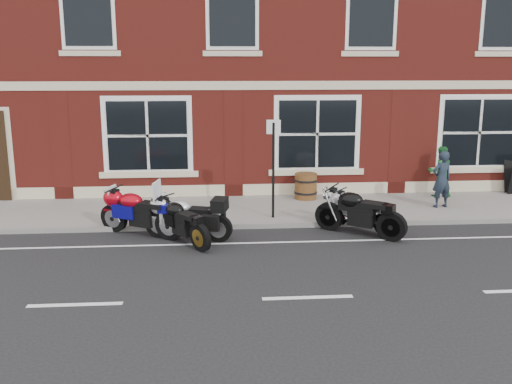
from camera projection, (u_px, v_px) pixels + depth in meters
ground at (286, 245)px, 12.90m from camera, size 80.00×80.00×0.00m
sidewalk at (272, 210)px, 15.81m from camera, size 30.00×3.00×0.12m
kerb at (279, 225)px, 14.27m from camera, size 30.00×0.16×0.12m
pub_building at (253, 11)px, 21.81m from camera, size 24.00×12.00×12.00m
moto_touring_silver at (186, 216)px, 13.21m from camera, size 2.05×0.81×1.39m
moto_sport_red at (140, 211)px, 13.52m from camera, size 2.07×1.25×1.03m
moto_sport_black at (182, 220)px, 12.93m from camera, size 1.33×1.76×0.94m
moto_sport_silver at (361, 210)px, 13.94m from camera, size 1.40×1.54×0.88m
moto_naked_black at (359, 211)px, 13.54m from camera, size 1.90×1.56×1.04m
pedestrian_left at (442, 179)px, 15.67m from camera, size 0.64×0.49×1.57m
pedestrian_right at (440, 171)px, 16.99m from camera, size 0.74×0.58×1.51m
barrel_planter at (306, 186)px, 16.75m from camera, size 0.68×0.68×0.76m
parking_sign at (273, 162)px, 14.46m from camera, size 0.35×0.10×2.52m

